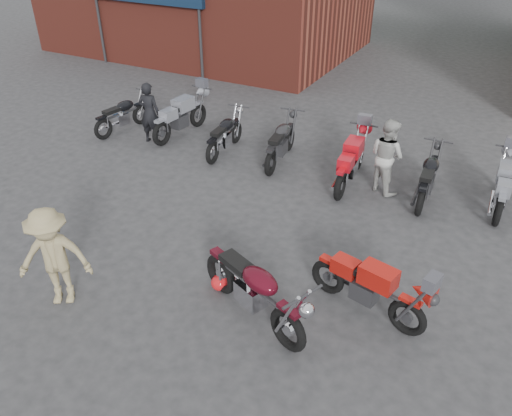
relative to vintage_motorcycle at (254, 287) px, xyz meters
The scene contains 14 objects.
ground 0.93m from the vintage_motorcycle, 167.28° to the right, with size 90.00×90.00×0.00m, color #2E2E30.
vintage_motorcycle is the anchor object (origin of this frame).
sportbike 1.76m from the vintage_motorcycle, 32.58° to the left, with size 1.93×0.64×1.12m, color red, non-canonical shape.
helmet 1.03m from the vintage_motorcycle, 157.89° to the left, with size 0.29×0.29×0.27m, color red.
person_dark 7.18m from the vintage_motorcycle, 140.57° to the left, with size 0.59×0.38×1.61m, color black.
person_light 4.93m from the vintage_motorcycle, 82.87° to the left, with size 0.81×0.63×1.67m, color #ADADA8.
person_tan 3.12m from the vintage_motorcycle, 159.69° to the right, with size 1.11×0.64×1.72m, color tan.
row_bike_0 8.20m from the vintage_motorcycle, 144.49° to the left, with size 1.84×0.61×1.07m, color black, non-canonical shape.
row_bike_1 7.34m from the vintage_motorcycle, 133.87° to the left, with size 2.10×0.69×1.22m, color gray, non-canonical shape.
row_bike_2 6.02m from the vintage_motorcycle, 125.28° to the left, with size 1.85×0.61×1.07m, color black, non-canonical shape.
row_bike_3 5.48m from the vintage_motorcycle, 111.43° to the left, with size 2.00×0.66×1.16m, color #242426, non-canonical shape.
row_bike_4 4.84m from the vintage_motorcycle, 91.69° to the left, with size 2.09×0.69×1.21m, color red, non-canonical shape.
row_bike_5 5.20m from the vintage_motorcycle, 72.93° to the left, with size 1.94×0.64×1.13m, color black, non-canonical shape.
row_bike_6 6.08m from the vintage_motorcycle, 60.81° to the left, with size 1.96×0.65×1.14m, color gray, non-canonical shape.
Camera 1 is at (3.35, -4.84, 5.54)m, focal length 35.00 mm.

